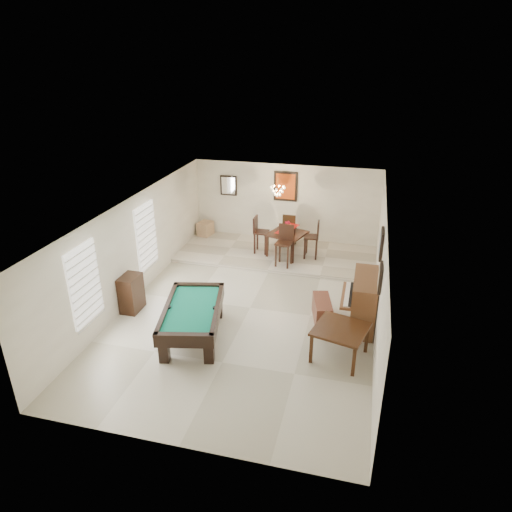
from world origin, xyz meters
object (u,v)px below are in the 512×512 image
at_px(dining_chair_west, 261,235).
at_px(dining_chair_south, 284,246).
at_px(chandelier, 278,188).
at_px(square_table, 340,343).
at_px(dining_chair_east, 311,240).
at_px(apothecary_chest, 131,293).
at_px(dining_table, 287,242).
at_px(corner_bench, 205,228).
at_px(piano_bench, 322,310).
at_px(dining_chair_north, 290,230).
at_px(flower_vase, 288,225).
at_px(upright_piano, 358,301).
at_px(pool_table, 193,323).

bearing_deg(dining_chair_west, dining_chair_south, -131.42).
xyz_separation_m(dining_chair_west, chandelier, (0.47, 0.04, 1.51)).
relative_size(square_table, dining_chair_east, 0.89).
xyz_separation_m(apothecary_chest, dining_table, (3.10, 3.95, 0.08)).
xyz_separation_m(dining_chair_south, corner_bench, (-3.03, 1.74, -0.37)).
xyz_separation_m(square_table, dining_chair_east, (-1.24, 4.63, 0.34)).
xyz_separation_m(dining_table, dining_chair_south, (0.05, -0.77, 0.18)).
bearing_deg(piano_bench, dining_chair_east, 102.50).
bearing_deg(dining_chair_north, square_table, 111.93).
xyz_separation_m(piano_bench, dining_table, (-1.46, 3.29, 0.27)).
distance_m(piano_bench, dining_chair_south, 2.93).
bearing_deg(dining_chair_west, chandelier, -84.71).
bearing_deg(chandelier, dining_chair_east, -2.55).
relative_size(square_table, flower_vase, 3.84).
distance_m(square_table, dining_chair_west, 5.41).
relative_size(upright_piano, piano_bench, 1.53).
xyz_separation_m(dining_chair_east, chandelier, (-1.06, 0.05, 1.51)).
xyz_separation_m(flower_vase, dining_chair_south, (0.05, -0.77, -0.37)).
bearing_deg(dining_chair_west, dining_chair_north, -45.67).
bearing_deg(dining_chair_north, upright_piano, 121.35).
bearing_deg(upright_piano, square_table, -101.30).
xyz_separation_m(piano_bench, chandelier, (-1.79, 3.33, 1.93)).
bearing_deg(pool_table, piano_bench, 14.91).
relative_size(square_table, dining_chair_south, 0.85).
bearing_deg(piano_bench, flower_vase, 113.88).
xyz_separation_m(piano_bench, dining_chair_west, (-2.26, 3.30, 0.43)).
bearing_deg(piano_bench, dining_table, 113.88).
height_order(corner_bench, chandelier, chandelier).
xyz_separation_m(pool_table, square_table, (3.19, 0.05, -0.02)).
bearing_deg(upright_piano, chandelier, 128.06).
distance_m(upright_piano, corner_bench, 6.72).
relative_size(upright_piano, dining_chair_north, 1.34).
relative_size(piano_bench, dining_table, 0.95).
bearing_deg(apothecary_chest, square_table, -7.76).
xyz_separation_m(dining_table, dining_chair_north, (-0.04, 0.72, 0.13)).
bearing_deg(pool_table, dining_chair_south, 59.43).
bearing_deg(dining_chair_south, upright_piano, -41.42).
distance_m(square_table, upright_piano, 1.44).
relative_size(apothecary_chest, dining_chair_south, 0.76).
xyz_separation_m(dining_chair_south, dining_chair_west, (-0.85, 0.77, -0.03)).
xyz_separation_m(flower_vase, corner_bench, (-2.98, 0.97, -0.74)).
relative_size(piano_bench, flower_vase, 3.61).
relative_size(apothecary_chest, chandelier, 1.53).
bearing_deg(dining_chair_north, flower_vase, 94.92).
relative_size(upright_piano, apothecary_chest, 1.60).
xyz_separation_m(dining_chair_east, corner_bench, (-3.71, 0.97, -0.34)).
bearing_deg(dining_chair_west, corner_bench, 67.02).
height_order(square_table, dining_chair_east, dining_chair_east).
bearing_deg(dining_table, dining_chair_east, -0.72).
xyz_separation_m(dining_table, dining_chair_west, (-0.80, 0.00, 0.16)).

